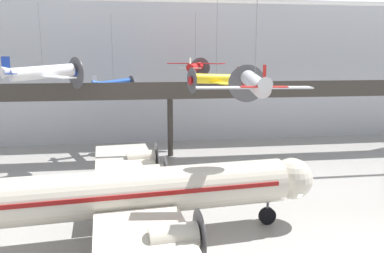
% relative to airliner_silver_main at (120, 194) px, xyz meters
% --- Properties ---
extents(hangar_back_wall, '(140.00, 3.00, 23.04)m').
position_rel_airliner_silver_main_xyz_m(hangar_back_wall, '(5.13, 31.22, 8.13)').
color(hangar_back_wall, silver).
rests_on(hangar_back_wall, ground).
extents(mezzanine_walkway, '(110.00, 3.20, 9.54)m').
position_rel_airliner_silver_main_xyz_m(mezzanine_walkway, '(5.13, 20.65, 4.50)').
color(mezzanine_walkway, '#38332D').
rests_on(mezzanine_walkway, ground).
extents(airliner_silver_main, '(29.13, 33.18, 9.53)m').
position_rel_airliner_silver_main_xyz_m(airliner_silver_main, '(0.00, 0.00, 0.00)').
color(airliner_silver_main, beige).
rests_on(airliner_silver_main, ground).
extents(suspended_plane_white_twin, '(8.19, 8.80, 8.86)m').
position_rel_airliner_silver_main_xyz_m(suspended_plane_white_twin, '(-8.39, 16.21, 7.46)').
color(suspended_plane_white_twin, silver).
extents(suspended_plane_silver_racer, '(7.48, 6.11, 8.44)m').
position_rel_airliner_silver_main_xyz_m(suspended_plane_silver_racer, '(8.67, -1.55, 7.49)').
color(suspended_plane_silver_racer, silver).
extents(suspended_plane_yellow_lowwing, '(5.77, 6.94, 8.73)m').
position_rel_airliner_silver_main_xyz_m(suspended_plane_yellow_lowwing, '(8.81, 11.22, 6.95)').
color(suspended_plane_yellow_lowwing, yellow).
extents(suspended_plane_blue_trainer, '(5.60, 6.47, 10.04)m').
position_rel_airliner_silver_main_xyz_m(suspended_plane_blue_trainer, '(-1.85, 24.46, 5.63)').
color(suspended_plane_blue_trainer, '#1E4CAD').
extents(suspended_plane_red_highwing, '(7.36, 6.37, 8.19)m').
position_rel_airliner_silver_main_xyz_m(suspended_plane_red_highwing, '(8.65, 23.79, 7.73)').
color(suspended_plane_red_highwing, red).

